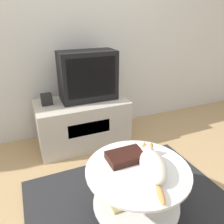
# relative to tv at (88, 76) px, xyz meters

# --- Properties ---
(ground_plane) EXTENTS (12.00, 12.00, 0.00)m
(ground_plane) POSITION_rel_tv_xyz_m (-0.03, -1.25, -0.81)
(ground_plane) COLOR tan
(wall_back) EXTENTS (8.00, 0.05, 2.60)m
(wall_back) POSITION_rel_tv_xyz_m (-0.03, 0.34, 0.49)
(wall_back) COLOR silver
(wall_back) RESTS_ON ground_plane
(rug) EXTENTS (1.64, 1.45, 0.02)m
(rug) POSITION_rel_tv_xyz_m (-0.03, -1.25, -0.80)
(rug) COLOR #28282B
(rug) RESTS_ON ground_plane
(tv_stand) EXTENTS (1.03, 0.57, 0.53)m
(tv_stand) POSITION_rel_tv_xyz_m (-0.11, -0.03, -0.54)
(tv_stand) COLOR beige
(tv_stand) RESTS_ON ground_plane
(tv) EXTENTS (0.63, 0.31, 0.55)m
(tv) POSITION_rel_tv_xyz_m (0.00, 0.00, 0.00)
(tv) COLOR black
(tv) RESTS_ON tv_stand
(speaker) EXTENTS (0.12, 0.12, 0.12)m
(speaker) POSITION_rel_tv_xyz_m (-0.48, 0.03, -0.22)
(speaker) COLOR black
(speaker) RESTS_ON tv_stand
(coffee_table) EXTENTS (0.73, 0.73, 0.45)m
(coffee_table) POSITION_rel_tv_xyz_m (-0.06, -1.26, -0.50)
(coffee_table) COLOR #B2B2B7
(coffee_table) RESTS_ON rug
(dvd_box) EXTENTS (0.27, 0.17, 0.06)m
(dvd_box) POSITION_rel_tv_xyz_m (-0.09, -1.14, -0.32)
(dvd_box) COLOR black
(dvd_box) RESTS_ON coffee_table
(cat) EXTENTS (0.29, 0.52, 0.12)m
(cat) POSITION_rel_tv_xyz_m (0.02, -1.32, -0.29)
(cat) COLOR silver
(cat) RESTS_ON coffee_table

